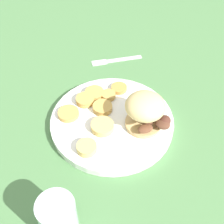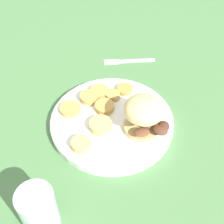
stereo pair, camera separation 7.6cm
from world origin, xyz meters
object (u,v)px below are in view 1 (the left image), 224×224
drinking_glass (59,219)px  dinner_plate (112,121)px  sandwich (146,110)px  fork (116,60)px

drinking_glass → dinner_plate: bearing=-88.4°
sandwich → dinner_plate: bearing=8.0°
sandwich → fork: bearing=-55.1°
sandwich → fork: size_ratio=0.85×
drinking_glass → fork: bearing=-80.4°
fork → dinner_plate: bearing=108.5°
sandwich → fork: (0.16, -0.24, -0.07)m
dinner_plate → fork: dinner_plate is taller
sandwich → drinking_glass: sandwich is taller
dinner_plate → fork: bearing=-71.5°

